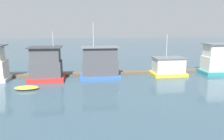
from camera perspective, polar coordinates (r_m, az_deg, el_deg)
name	(u,v)px	position (r m, az deg, el deg)	size (l,w,h in m)	color
ground_plane	(111,77)	(35.08, -0.22, -1.90)	(200.00, 200.00, 0.00)	#385160
dock_walkway	(109,73)	(37.55, -0.74, -0.74)	(51.00, 1.73, 0.30)	brown
houseboat_red	(46,65)	(34.30, -16.80, 1.23)	(5.27, 4.10, 7.30)	red
houseboat_blue	(100,64)	(34.28, -3.15, 1.67)	(6.28, 3.53, 8.65)	#3866B7
houseboat_yellow	(168,67)	(37.40, 14.48, 0.84)	(5.54, 3.84, 6.76)	gold
houseboat_teal	(219,60)	(41.59, 26.23, 2.40)	(6.12, 3.91, 5.19)	teal
dinghy_yellow	(27,88)	(30.62, -21.40, -4.34)	(3.09, 1.46, 0.50)	yellow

